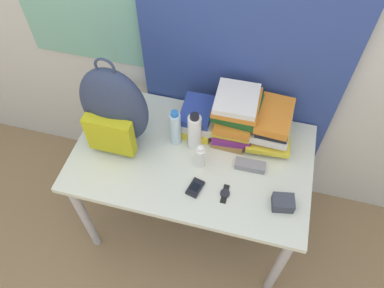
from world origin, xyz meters
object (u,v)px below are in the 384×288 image
(cell_phone, at_px, (195,188))
(camera_pouch, at_px, (283,203))
(book_stack_right, at_px, (271,126))
(backpack, at_px, (114,110))
(wristwatch, at_px, (225,194))
(sports_bottle, at_px, (194,132))
(sunscreen_bottle, at_px, (200,157))
(book_stack_left, at_px, (198,117))
(book_stack_center, at_px, (236,114))
(sunglasses_case, at_px, (250,165))
(water_bottle, at_px, (175,128))

(cell_phone, height_order, camera_pouch, camera_pouch)
(book_stack_right, height_order, camera_pouch, book_stack_right)
(backpack, distance_m, camera_pouch, 0.90)
(wristwatch, bearing_deg, camera_pouch, 1.46)
(book_stack_right, bearing_deg, cell_phone, -127.03)
(backpack, distance_m, cell_phone, 0.54)
(backpack, bearing_deg, sports_bottle, 8.60)
(sunscreen_bottle, xyz_separation_m, cell_phone, (0.01, -0.14, -0.06))
(book_stack_left, relative_size, wristwatch, 2.52)
(book_stack_center, bearing_deg, camera_pouch, -51.51)
(backpack, relative_size, book_stack_right, 1.85)
(book_stack_center, height_order, cell_phone, book_stack_center)
(book_stack_center, xyz_separation_m, sunglasses_case, (0.12, -0.21, -0.12))
(backpack, bearing_deg, sunglasses_case, -0.56)
(cell_phone, bearing_deg, book_stack_right, 52.97)
(backpack, height_order, sunglasses_case, backpack)
(sunglasses_case, xyz_separation_m, wristwatch, (-0.09, -0.18, -0.01))
(book_stack_left, relative_size, water_bottle, 1.11)
(water_bottle, xyz_separation_m, cell_phone, (0.17, -0.25, -0.10))
(book_stack_left, distance_m, water_bottle, 0.17)
(book_stack_left, relative_size, sunscreen_bottle, 1.79)
(sunglasses_case, bearing_deg, book_stack_center, 120.53)
(book_stack_left, distance_m, sports_bottle, 0.15)
(wristwatch, bearing_deg, sunglasses_case, 63.44)
(sunscreen_bottle, relative_size, sunglasses_case, 0.94)
(backpack, xyz_separation_m, sports_bottle, (0.38, 0.06, -0.12))
(cell_phone, xyz_separation_m, sunglasses_case, (0.23, 0.19, 0.01))
(book_stack_right, xyz_separation_m, cell_phone, (-0.30, -0.39, -0.09))
(backpack, relative_size, book_stack_center, 1.85)
(wristwatch, bearing_deg, book_stack_right, 68.32)
(book_stack_center, xyz_separation_m, camera_pouch, (0.30, -0.38, -0.10))
(book_stack_right, bearing_deg, camera_pouch, -73.28)
(water_bottle, relative_size, cell_phone, 2.15)
(book_stack_left, bearing_deg, camera_pouch, -37.12)
(sunscreen_bottle, bearing_deg, book_stack_right, 39.47)
(book_stack_center, relative_size, cell_phone, 2.73)
(sunscreen_bottle, bearing_deg, sunglasses_case, 10.38)
(camera_pouch, bearing_deg, sports_bottle, 153.82)
(book_stack_left, xyz_separation_m, camera_pouch, (0.50, -0.38, -0.03))
(backpack, relative_size, wristwatch, 5.32)
(sunglasses_case, distance_m, wristwatch, 0.20)
(book_stack_left, bearing_deg, sunscreen_bottle, -73.39)
(book_stack_right, bearing_deg, backpack, -164.85)
(book_stack_left, height_order, wristwatch, book_stack_left)
(book_stack_left, distance_m, cell_phone, 0.40)
(sunscreen_bottle, bearing_deg, camera_pouch, -16.72)
(book_stack_right, xyz_separation_m, camera_pouch, (0.11, -0.38, -0.07))
(backpack, xyz_separation_m, sunscreen_bottle, (0.44, -0.05, -0.16))
(wristwatch, bearing_deg, book_stack_center, 95.03)
(sunscreen_bottle, xyz_separation_m, sunglasses_case, (0.24, 0.04, -0.05))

